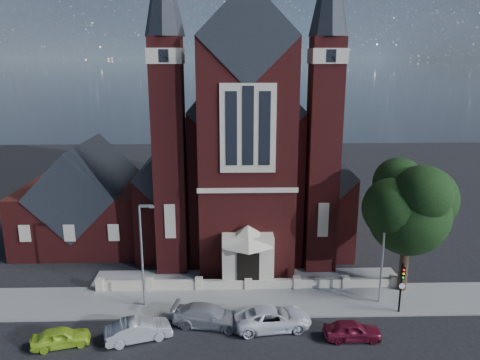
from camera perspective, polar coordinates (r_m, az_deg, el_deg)
The scene contains 15 objects.
ground at distance 46.97m, azimuth 0.53°, elevation -8.36°, with size 120.00×120.00×0.00m, color black.
pavement_strip at distance 37.52m, azimuth 1.12°, elevation -14.58°, with size 60.00×5.00×0.12m, color slate.
forecourt_paving at distance 41.06m, azimuth 0.86°, elevation -11.88°, with size 26.00×3.00×0.14m, color slate.
forecourt_wall at distance 39.28m, azimuth 0.99°, elevation -13.17°, with size 24.00×0.40×0.90m, color beige.
church at distance 52.21m, azimuth 0.24°, elevation 3.38°, with size 20.01×34.90×29.20m.
parish_hall at distance 50.50m, azimuth -18.06°, elevation -2.62°, with size 12.00×12.20×10.24m.
street_tree at distance 38.50m, azimuth 20.20°, elevation -3.46°, with size 6.40×6.60×10.70m.
street_lamp_left at distance 35.59m, azimuth -11.77°, elevation -8.36°, with size 1.16×0.22×8.09m.
street_lamp_right at distance 36.92m, azimuth 17.20°, elevation -7.87°, with size 1.16×0.22×8.09m.
traffic_signal at distance 36.67m, azimuth 19.12°, elevation -11.63°, with size 0.28×0.42×4.00m.
car_lime_van at distance 34.28m, azimuth -21.01°, elevation -17.44°, with size 1.50×3.74×1.27m, color #A4CD29.
car_silver_a at distance 33.45m, azimuth -12.31°, elevation -17.43°, with size 1.54×4.40×1.45m, color #93969A.
car_silver_b at distance 34.32m, azimuth -3.83°, elevation -16.18°, with size 2.08×5.11×1.48m, color gray.
car_white_suv at distance 34.04m, azimuth 4.00°, elevation -16.43°, with size 2.50×5.42×1.51m, color white.
car_dark_red at distance 33.69m, azimuth 13.54°, elevation -17.39°, with size 1.55×3.85×1.31m, color maroon.
Camera 1 is at (-1.59, -28.27, 18.20)m, focal length 35.00 mm.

